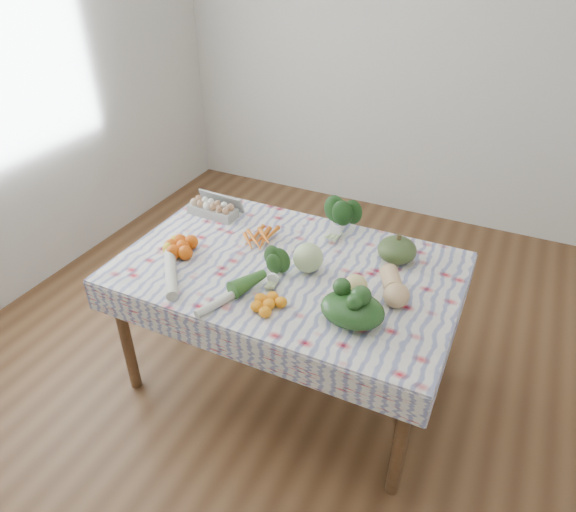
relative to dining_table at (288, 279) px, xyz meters
The scene contains 17 objects.
ground 0.68m from the dining_table, ahead, with size 4.50×4.50×0.00m, color #50321B.
wall_back 2.36m from the dining_table, 90.00° to the left, with size 4.00×0.04×2.80m, color silver.
dining_table is the anchor object (origin of this frame).
tablecloth 0.08m from the dining_table, ahead, with size 1.66×1.06×0.01m, color silver.
egg_carton 0.69m from the dining_table, 155.76° to the left, with size 0.29×0.12×0.08m, color #9B9B96.
carrot_bunch 0.28m from the dining_table, 148.22° to the left, with size 0.22×0.20×0.04m, color orange.
kale_bunch 0.45m from the dining_table, 73.60° to the left, with size 0.17×0.15×0.15m, color #173A13.
kabocha_squash 0.56m from the dining_table, 30.65° to the left, with size 0.19×0.19×0.13m, color #3E5227.
cabbage 0.19m from the dining_table, ahead, with size 0.15×0.15×0.15m, color #B6D18A.
butternut_squash 0.55m from the dining_table, ahead, with size 0.12×0.25×0.12m, color tan.
orange_cluster 0.57m from the dining_table, 166.54° to the right, with size 0.24×0.24×0.08m, color #E2550A.
broccoli 0.19m from the dining_table, 93.70° to the right, with size 0.14×0.14×0.10m, color #22481A.
mandarin_cluster 0.36m from the dining_table, 78.59° to the right, with size 0.19×0.19×0.06m, color orange.
grapefruit 0.42m from the dining_table, 13.43° to the right, with size 0.11×0.11×0.11m, color #DAC873.
spinach_bag 0.52m from the dining_table, 31.21° to the right, with size 0.28×0.22×0.12m, color #193715.
daikon 0.58m from the dining_table, 143.75° to the right, with size 0.06×0.06×0.39m, color beige.
leek 0.39m from the dining_table, 108.48° to the right, with size 0.04×0.04×0.38m, color beige.
Camera 1 is at (0.90, -1.89, 2.21)m, focal length 32.00 mm.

